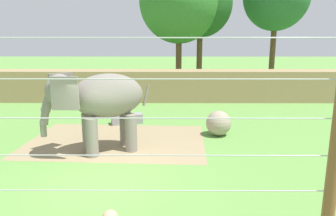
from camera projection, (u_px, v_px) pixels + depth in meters
name	position (u px, v px, depth m)	size (l,w,h in m)	color
ground_plane	(104.00, 179.00, 8.82)	(120.00, 120.00, 0.00)	#609342
dirt_patch	(117.00, 141.00, 12.14)	(6.67, 4.46, 0.01)	#937F5B
embankment_wall	(140.00, 85.00, 19.83)	(36.00, 1.80, 1.90)	#997F56
elephant	(100.00, 100.00, 10.62)	(3.48, 2.35, 2.76)	gray
enrichment_ball	(219.00, 123.00, 12.72)	(1.01, 1.01, 1.01)	gray
cable_fence	(57.00, 152.00, 5.17)	(10.11, 0.21, 4.03)	brown
feed_trough	(127.00, 119.00, 14.54)	(1.48, 0.88, 0.44)	gray
tree_far_left	(200.00, 4.00, 24.15)	(4.88, 4.88, 9.00)	brown
tree_left_of_centre	(179.00, 1.00, 23.09)	(5.85, 5.85, 9.60)	brown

